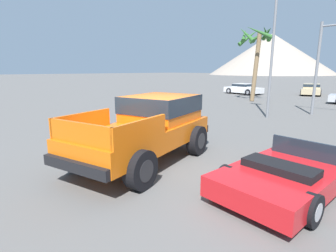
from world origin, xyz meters
name	(u,v)px	position (x,y,z in m)	size (l,w,h in m)	color
ground_plane	(157,164)	(0.00, 0.00, 0.00)	(320.00, 320.00, 0.00)	#5B5956
orange_pickup_truck	(150,124)	(-0.49, 0.18, 1.07)	(3.27, 5.32, 1.88)	orange
red_convertible_car	(294,171)	(3.31, 1.26, 0.39)	(2.12, 4.44, 1.03)	red
parked_car_tan	(311,89)	(-4.19, 25.57, 0.62)	(2.82, 4.38, 1.21)	tan
parked_car_white	(243,89)	(-9.86, 21.50, 0.59)	(4.23, 2.32, 1.14)	white
street_lamp_post	(274,25)	(-1.22, 9.38, 4.95)	(0.90, 0.24, 8.33)	slate
palm_tree_tall	(256,44)	(-5.83, 16.10, 4.68)	(3.19, 3.10, 6.17)	brown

